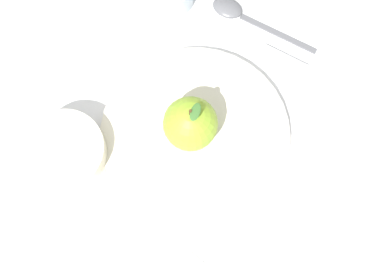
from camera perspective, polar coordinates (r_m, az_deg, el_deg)
ground_plane at (r=0.65m, az=0.45°, el=0.61°), size 2.40×2.40×0.00m
dinner_plate at (r=0.63m, az=-0.00°, el=-0.25°), size 0.26×0.26×0.02m
apple at (r=0.59m, az=-0.19°, el=1.05°), size 0.07×0.07×0.08m
side_bowl at (r=0.63m, az=-15.60°, el=-2.46°), size 0.11×0.11×0.04m
knife at (r=0.70m, az=7.55°, el=10.79°), size 0.20×0.11×0.01m
spoon at (r=0.73m, az=5.86°, el=14.53°), size 0.17×0.09×0.01m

